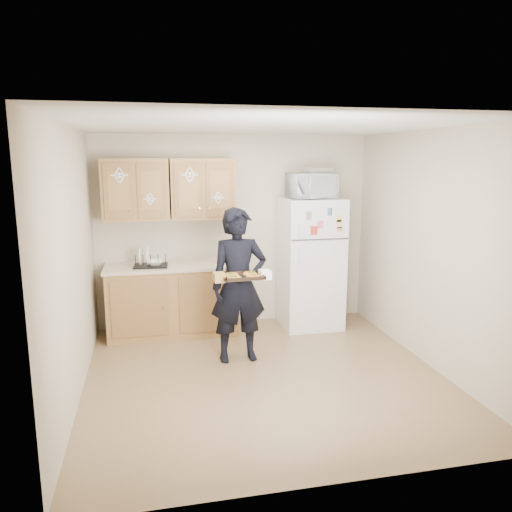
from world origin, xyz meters
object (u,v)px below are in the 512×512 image
Objects in this scene: microwave at (312,186)px; person at (239,286)px; baking_tray at (242,277)px; dish_rack at (151,260)px; refrigerator at (310,263)px.

person is at bearing -150.82° from microwave.
baking_tray is 0.73× the size of microwave.
microwave is at bearing 43.66° from baking_tray.
dish_rack is at bearing 169.21° from microwave.
person is at bearing 83.96° from baking_tray.
baking_tray is at bearing -96.04° from person.
microwave is at bearing 35.81° from person.
dish_rack is (-2.05, -0.01, 0.13)m from refrigerator.
refrigerator is 2.06m from dish_rack.
person is 1.32m from dish_rack.
refrigerator is at bearing 57.31° from microwave.
microwave is (1.11, 0.89, 1.01)m from person.
microwave is 1.44× the size of dish_rack.
dish_rack reaches higher than baking_tray.
microwave is (1.12, 1.19, 0.85)m from baking_tray.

